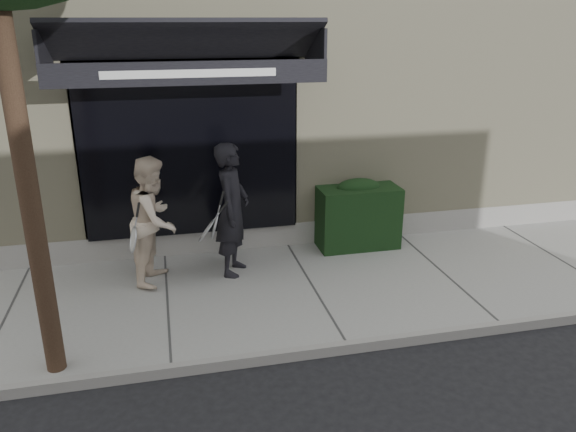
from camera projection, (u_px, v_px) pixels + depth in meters
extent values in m
plane|color=black|center=(312.00, 292.00, 7.95)|extent=(80.00, 80.00, 0.00)
cube|color=gray|center=(312.00, 288.00, 7.93)|extent=(20.00, 3.00, 0.12)
cube|color=gray|center=(347.00, 347.00, 6.51)|extent=(20.00, 0.10, 0.14)
cube|color=beige|center=(250.00, 65.00, 11.62)|extent=(14.00, 7.00, 5.50)
cube|color=gray|center=(285.00, 233.00, 9.43)|extent=(14.02, 0.42, 0.50)
cube|color=black|center=(190.00, 149.00, 8.45)|extent=(3.20, 0.30, 2.60)
cube|color=gray|center=(80.00, 153.00, 8.25)|extent=(0.08, 0.40, 2.60)
cube|color=gray|center=(291.00, 142.00, 8.93)|extent=(0.08, 0.40, 2.60)
cube|color=gray|center=(184.00, 57.00, 8.14)|extent=(3.36, 0.40, 0.12)
cube|color=black|center=(186.00, 40.00, 7.41)|extent=(3.60, 1.03, 0.55)
cube|color=black|center=(190.00, 73.00, 7.08)|extent=(3.60, 0.05, 0.30)
cube|color=white|center=(190.00, 74.00, 7.06)|extent=(2.20, 0.01, 0.10)
cube|color=black|center=(43.00, 47.00, 7.06)|extent=(0.04, 1.00, 0.45)
cube|color=black|center=(315.00, 44.00, 7.82)|extent=(0.04, 1.00, 0.45)
cube|color=black|center=(357.00, 216.00, 9.12)|extent=(1.30, 0.70, 1.00)
ellipsoid|color=black|center=(358.00, 187.00, 8.96)|extent=(0.71, 0.38, 0.27)
cylinder|color=black|center=(24.00, 162.00, 5.28)|extent=(0.20, 0.20, 4.80)
imported|color=black|center=(232.00, 210.00, 8.00)|extent=(0.70, 0.83, 1.94)
torus|color=silver|center=(215.00, 226.00, 7.68)|extent=(0.14, 0.32, 0.30)
cylinder|color=silver|center=(215.00, 226.00, 7.68)|extent=(0.11, 0.28, 0.26)
cylinder|color=silver|center=(215.00, 226.00, 7.68)|extent=(0.18, 0.04, 0.07)
cylinder|color=black|center=(215.00, 226.00, 7.68)|extent=(0.20, 0.06, 0.09)
torus|color=silver|center=(207.00, 230.00, 7.69)|extent=(0.26, 0.34, 0.26)
cylinder|color=silver|center=(207.00, 230.00, 7.69)|extent=(0.22, 0.30, 0.22)
cylinder|color=silver|center=(207.00, 230.00, 7.69)|extent=(0.16, 0.06, 0.12)
cylinder|color=black|center=(207.00, 230.00, 7.69)|extent=(0.18, 0.07, 0.14)
imported|color=beige|center=(154.00, 220.00, 7.78)|extent=(0.92, 1.05, 1.81)
torus|color=silver|center=(133.00, 240.00, 7.49)|extent=(0.15, 0.32, 0.30)
cylinder|color=silver|center=(133.00, 240.00, 7.49)|extent=(0.12, 0.28, 0.26)
cylinder|color=silver|center=(133.00, 240.00, 7.49)|extent=(0.18, 0.06, 0.06)
cylinder|color=black|center=(133.00, 240.00, 7.49)|extent=(0.20, 0.07, 0.08)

